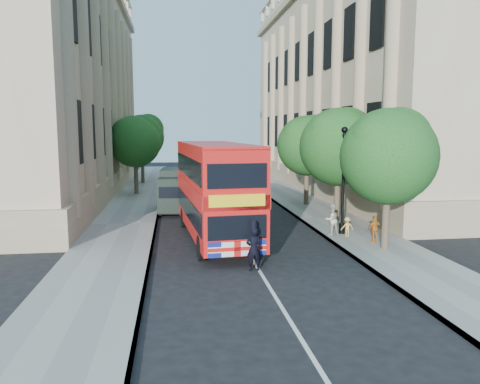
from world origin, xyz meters
name	(u,v)px	position (x,y,z in m)	size (l,w,h in m)	color
ground	(264,279)	(0.00, 0.00, 0.00)	(120.00, 120.00, 0.00)	black
pavement_right	(329,219)	(5.75, 10.00, 0.06)	(3.50, 80.00, 0.12)	gray
pavement_left	(124,225)	(-5.75, 10.00, 0.06)	(3.50, 80.00, 0.12)	gray
building_right	(369,85)	(13.80, 24.00, 9.00)	(12.00, 38.00, 18.00)	tan
building_left	(34,80)	(-13.80, 24.00, 9.00)	(12.00, 38.00, 18.00)	tan
tree_right_near	(389,151)	(5.84, 3.03, 4.25)	(4.00, 4.00, 6.08)	#473828
tree_right_mid	(339,143)	(5.84, 9.03, 4.45)	(4.20, 4.20, 6.37)	#473828
tree_right_far	(308,142)	(5.84, 15.03, 4.31)	(4.00, 4.00, 6.15)	#473828
tree_left_far	(136,139)	(-5.96, 22.03, 4.44)	(4.00, 4.00, 6.30)	#473828
tree_left_back	(142,134)	(-5.96, 30.03, 4.71)	(4.20, 4.20, 6.65)	#473828
lamp_post	(343,185)	(5.00, 6.00, 2.51)	(0.32, 0.32, 5.16)	black
double_decker_bus	(215,188)	(-1.16, 6.10, 2.44)	(3.30, 9.74, 4.42)	red
box_van	(176,191)	(-2.91, 13.90, 1.31)	(2.24, 4.81, 2.68)	black
police_constable	(254,249)	(-0.20, 1.00, 0.81)	(0.59, 0.39, 1.62)	black
woman_pedestrian	(332,220)	(4.40, 5.78, 0.86)	(0.72, 0.56, 1.48)	beige
child_a	(375,229)	(5.83, 4.11, 0.73)	(0.71, 0.30, 1.21)	orange
child_b	(347,227)	(5.02, 5.35, 0.58)	(0.60, 0.34, 0.93)	gold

